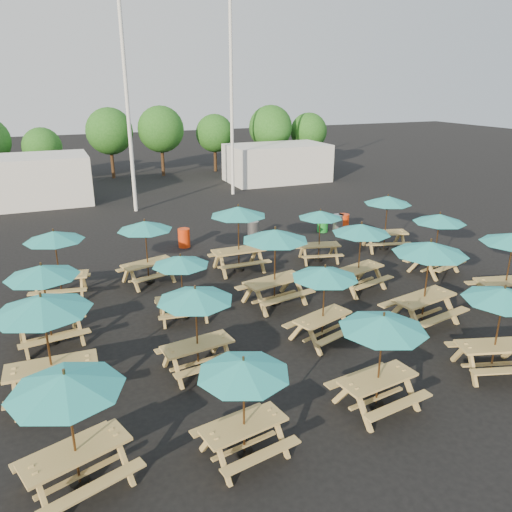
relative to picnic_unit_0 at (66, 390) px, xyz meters
name	(u,v)px	position (x,y,z in m)	size (l,w,h in m)	color
ground	(274,302)	(6.48, 5.83, -2.00)	(120.00, 120.00, 0.00)	black
picnic_unit_0	(66,390)	(0.00, 0.00, 0.00)	(2.46, 2.46, 2.34)	tan
picnic_unit_1	(43,311)	(-0.30, 3.02, 0.16)	(2.17, 2.17, 2.53)	tan
picnic_unit_2	(42,276)	(-0.29, 5.71, -0.02)	(2.18, 2.18, 2.31)	tan
picnic_unit_3	(54,240)	(0.11, 8.98, -0.03)	(2.22, 2.22, 2.30)	tan
picnic_unit_4	(244,374)	(2.99, -0.38, -0.20)	(2.03, 2.03, 2.10)	tan
picnic_unit_5	(195,300)	(3.04, 2.85, -0.10)	(2.09, 2.09, 2.23)	tan
picnic_unit_6	(181,265)	(3.44, 5.78, -0.26)	(1.88, 1.88, 2.03)	tan
picnic_unit_7	(145,230)	(3.05, 9.08, -0.03)	(2.37, 2.37, 2.30)	tan
picnic_unit_8	(383,329)	(6.23, -0.12, -0.07)	(2.11, 2.11, 2.25)	tan
picnic_unit_9	(325,277)	(6.66, 3.00, -0.13)	(2.29, 2.29, 2.18)	tan
picnic_unit_10	(275,240)	(6.44, 5.68, 0.17)	(2.47, 2.47, 2.53)	tan
picnic_unit_11	(238,216)	(6.46, 8.95, 0.16)	(2.10, 2.10, 2.52)	tan
picnic_unit_12	(503,300)	(9.70, -0.06, -0.05)	(2.37, 2.37, 2.28)	tan
picnic_unit_13	(430,253)	(9.93, 2.75, 0.19)	(2.49, 2.49, 2.56)	tan
picnic_unit_14	(361,233)	(9.61, 5.67, 0.02)	(2.40, 2.40, 2.36)	tan
picnic_unit_15	(320,218)	(9.79, 8.71, -0.21)	(2.10, 2.10, 2.09)	tan
picnic_unit_18	(439,222)	(13.16, 5.92, -0.05)	(2.34, 2.34, 2.28)	tan
picnic_unit_19	(388,203)	(13.10, 8.90, 0.01)	(2.42, 2.42, 2.35)	tan
waste_bin_0	(184,238)	(5.29, 12.54, -1.59)	(0.51, 0.51, 0.82)	red
waste_bin_1	(253,230)	(8.51, 12.49, -1.59)	(0.51, 0.51, 0.82)	gray
waste_bin_2	(323,223)	(12.01, 12.26, -1.59)	(0.51, 0.51, 0.82)	#19892B
waste_bin_3	(338,223)	(12.73, 12.02, -1.59)	(0.51, 0.51, 0.82)	gray
waste_bin_4	(343,223)	(13.01, 11.99, -1.59)	(0.51, 0.51, 0.82)	red
mast_0	(127,98)	(4.48, 19.83, 4.00)	(0.20, 0.20, 12.00)	silver
mast_1	(231,96)	(10.98, 21.83, 4.00)	(0.20, 0.20, 12.00)	silver
event_tent_0	(16,181)	(-1.52, 23.83, -0.60)	(8.00, 4.00, 2.80)	silver
event_tent_1	(277,163)	(15.48, 24.83, -0.70)	(7.00, 4.00, 2.60)	silver
tree_2	(42,147)	(0.10, 29.48, 0.62)	(2.59, 2.59, 3.93)	#382314
tree_3	(109,131)	(4.73, 30.55, 1.40)	(3.36, 3.36, 5.09)	#382314
tree_4	(161,129)	(8.38, 30.09, 1.46)	(3.41, 3.41, 5.17)	#382314
tree_5	(215,133)	(12.71, 30.51, 0.97)	(2.94, 2.94, 4.45)	#382314
tree_6	(271,127)	(16.72, 28.73, 1.42)	(3.38, 3.38, 5.13)	#382314
tree_7	(309,131)	(20.11, 28.75, 0.99)	(2.95, 2.95, 4.48)	#382314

